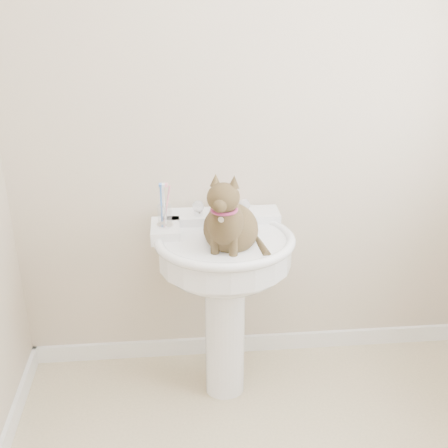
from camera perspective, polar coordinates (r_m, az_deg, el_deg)
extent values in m
cube|color=white|center=(2.98, 2.70, -11.98)|extent=(2.20, 0.02, 0.09)
cylinder|color=white|center=(2.57, 0.10, -11.11)|extent=(0.18, 0.18, 0.63)
cylinder|color=white|center=(2.36, 0.11, -2.87)|extent=(0.56, 0.56, 0.12)
ellipsoid|color=white|center=(2.38, 0.11, -4.16)|extent=(0.51, 0.45, 0.20)
torus|color=white|center=(2.33, 0.11, -1.65)|extent=(0.59, 0.59, 0.04)
cube|color=white|center=(2.51, -0.32, 0.62)|extent=(0.52, 0.14, 0.06)
cube|color=white|center=(2.39, -5.96, -0.70)|extent=(0.12, 0.19, 0.06)
cylinder|color=silver|center=(2.45, -0.24, 1.32)|extent=(0.05, 0.05, 0.05)
cylinder|color=silver|center=(2.39, -0.13, 1.52)|extent=(0.04, 0.04, 0.14)
sphere|color=white|center=(2.45, -2.84, 1.84)|extent=(0.06, 0.06, 0.06)
sphere|color=white|center=(2.47, 2.26, 2.02)|extent=(0.06, 0.06, 0.06)
cube|color=red|center=(2.53, 0.10, 1.91)|extent=(0.10, 0.07, 0.03)
cylinder|color=silver|center=(2.37, -5.99, -0.10)|extent=(0.07, 0.07, 0.01)
cylinder|color=white|center=(2.35, -6.04, 0.92)|extent=(0.06, 0.06, 0.09)
cylinder|color=#3D70C7|center=(2.33, -6.39, 2.03)|extent=(0.01, 0.01, 0.17)
cylinder|color=white|center=(2.33, -6.10, 2.04)|extent=(0.01, 0.01, 0.17)
cylinder|color=pink|center=(2.33, -5.80, 2.06)|extent=(0.01, 0.01, 0.17)
ellipsoid|color=#4F401F|center=(2.28, 0.51, -0.45)|extent=(0.22, 0.26, 0.20)
ellipsoid|color=#4F401F|center=(2.17, 0.75, 0.10)|extent=(0.15, 0.14, 0.18)
ellipsoid|color=#4F401F|center=(2.10, 0.86, 2.68)|extent=(0.13, 0.11, 0.11)
cone|color=#4F401F|center=(2.09, -0.16, 4.36)|extent=(0.04, 0.04, 0.05)
cone|color=#4F401F|center=(2.10, 1.77, 4.42)|extent=(0.04, 0.04, 0.05)
cylinder|color=#4F401F|center=(2.34, 3.32, -1.67)|extent=(0.03, 0.03, 0.24)
torus|color=#89244F|center=(2.13, 0.82, 1.44)|extent=(0.11, 0.11, 0.01)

